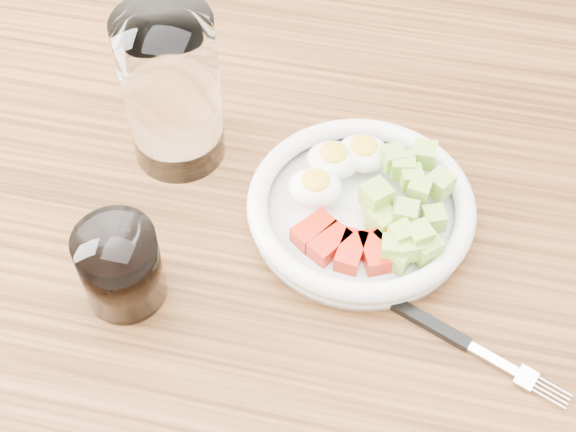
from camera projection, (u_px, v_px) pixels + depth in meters
The scene contains 5 objects.
dining_table at pixel (295, 298), 0.86m from camera, with size 1.50×0.90×0.77m.
bowl at pixel (361, 205), 0.79m from camera, with size 0.22×0.22×0.06m.
fork at pixel (450, 335), 0.72m from camera, with size 0.17×0.08×0.01m.
water_glass at pixel (172, 91), 0.79m from camera, with size 0.10×0.10×0.17m, color white.
coffee_glass at pixel (121, 267), 0.72m from camera, with size 0.07×0.07×0.08m.
Camera 1 is at (0.09, -0.44, 1.41)m, focal length 50.00 mm.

